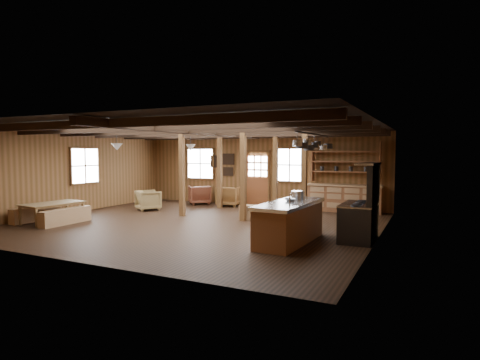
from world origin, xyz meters
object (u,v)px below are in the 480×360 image
object	(u,v)px
commercial_range	(361,215)
dining_table	(54,213)
armchair_c	(148,200)
armchair_b	(229,196)
kitchen_island	(290,222)
armchair_a	(200,195)

from	to	relation	value
commercial_range	dining_table	size ratio (longest dim) A/B	1.09
armchair_c	commercial_range	bearing A→B (deg)	-158.76
commercial_range	armchair_b	distance (m)	6.89
armchair_b	armchair_c	bearing A→B (deg)	35.98
kitchen_island	dining_table	world-z (taller)	kitchen_island
armchair_a	armchair_c	xyz separation A→B (m)	(-0.79, -2.21, -0.02)
armchair_b	dining_table	bearing A→B (deg)	50.96
dining_table	armchair_c	bearing A→B (deg)	-9.32
kitchen_island	dining_table	distance (m)	7.13
kitchen_island	commercial_range	size ratio (longest dim) A/B	1.38
armchair_a	armchair_c	world-z (taller)	armchair_a
dining_table	armchair_b	xyz separation A→B (m)	(2.96, 5.52, 0.09)
kitchen_island	armchair_a	bearing A→B (deg)	140.64
kitchen_island	commercial_range	xyz separation A→B (m)	(1.44, 0.95, 0.13)
kitchen_island	armchair_c	xyz separation A→B (m)	(-6.24, 2.75, -0.12)
armchair_c	armchair_b	bearing A→B (deg)	-98.81
armchair_a	armchair_b	xyz separation A→B (m)	(1.30, 0.02, 0.01)
kitchen_island	armchair_b	xyz separation A→B (m)	(-4.15, 4.98, -0.10)
kitchen_island	dining_table	bearing A→B (deg)	-172.68
dining_table	armchair_b	world-z (taller)	armchair_b
dining_table	kitchen_island	bearing A→B (deg)	-80.18
kitchen_island	armchair_c	bearing A→B (deg)	159.21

